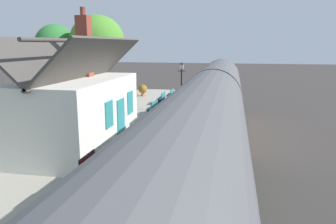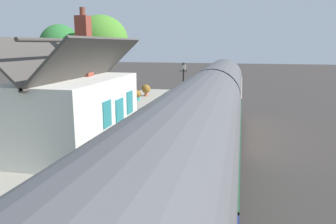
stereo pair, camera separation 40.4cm
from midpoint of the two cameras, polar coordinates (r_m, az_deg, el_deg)
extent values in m
plane|color=#383330|center=(17.16, 5.33, -6.73)|extent=(160.00, 160.00, 0.00)
cube|color=#A39B8C|center=(18.03, -8.28, -4.38)|extent=(32.00, 6.55, 0.91)
cube|color=beige|center=(17.07, 1.45, -3.57)|extent=(32.00, 0.36, 0.02)
cube|color=gray|center=(17.03, 10.78, -6.79)|extent=(52.00, 0.08, 0.14)
cube|color=gray|center=(17.12, 5.93, -6.54)|extent=(52.00, 0.08, 0.14)
cube|color=black|center=(20.77, 9.22, -2.55)|extent=(9.43, 2.29, 0.70)
cube|color=beige|center=(20.46, 9.35, 1.53)|extent=(10.25, 2.70, 2.30)
cylinder|color=#515154|center=(20.29, 9.46, 4.73)|extent=(10.25, 2.65, 2.65)
cube|color=black|center=(20.53, 5.57, 2.48)|extent=(8.71, 0.03, 0.80)
cylinder|color=black|center=(23.76, 9.68, -0.76)|extent=(0.70, 2.16, 0.70)
cylinder|color=black|center=(17.81, 8.60, -4.93)|extent=(0.70, 2.16, 0.70)
cube|color=black|center=(25.48, 10.08, 4.41)|extent=(0.04, 2.16, 0.90)
cylinder|color=#F2EDCC|center=(25.64, 10.00, 2.25)|extent=(0.06, 0.24, 0.24)
cube|color=red|center=(25.76, 9.97, 1.27)|extent=(0.16, 2.56, 0.24)
cube|color=black|center=(10.80, 5.55, -16.29)|extent=(9.22, 2.29, 0.70)
cube|color=#1E4C2D|center=(10.19, 5.72, -8.82)|extent=(10.02, 2.70, 2.30)
cylinder|color=#515154|center=(9.84, 5.86, -2.53)|extent=(10.02, 2.65, 2.65)
cube|color=black|center=(10.33, -1.84, -6.78)|extent=(8.52, 0.03, 0.80)
cylinder|color=black|center=(13.52, 7.17, -10.37)|extent=(0.70, 2.16, 0.70)
cube|color=white|center=(14.96, -14.86, -0.19)|extent=(6.67, 3.42, 3.04)
cube|color=#47423D|center=(14.30, -12.27, 8.80)|extent=(7.17, 1.96, 1.85)
cube|color=#47423D|center=(15.09, -18.24, 8.63)|extent=(7.17, 1.96, 1.85)
cylinder|color=#47423D|center=(14.66, -15.51, 11.86)|extent=(7.17, 0.16, 0.16)
cube|color=brown|center=(15.60, -13.62, 10.98)|extent=(0.56, 0.56, 2.70)
cylinder|color=brown|center=(15.67, -13.90, 16.59)|extent=(0.24, 0.24, 0.36)
cube|color=teal|center=(15.04, -7.59, -1.68)|extent=(0.90, 0.06, 2.10)
cube|color=teal|center=(13.63, -9.68, -0.34)|extent=(0.80, 0.05, 1.10)
cube|color=teal|center=(16.20, -5.96, 1.68)|extent=(0.80, 0.05, 1.10)
cube|color=#26727F|center=(27.03, 1.29, 3.08)|extent=(1.41, 0.43, 0.06)
cube|color=#26727F|center=(26.97, 1.67, 3.55)|extent=(1.40, 0.13, 0.40)
cube|color=black|center=(26.52, 1.07, 2.41)|extent=(0.07, 0.36, 0.44)
cube|color=black|center=(27.61, 1.49, 2.78)|extent=(0.07, 0.36, 0.44)
cube|color=#26727F|center=(21.44, -1.94, 0.80)|extent=(1.42, 0.46, 0.06)
cube|color=#26727F|center=(21.35, -1.49, 1.38)|extent=(1.40, 0.16, 0.40)
cube|color=black|center=(20.96, -2.38, -0.10)|extent=(0.07, 0.36, 0.44)
cube|color=black|center=(22.01, -1.52, 0.48)|extent=(0.07, 0.36, 0.44)
cube|color=#26727F|center=(25.15, -0.34, 2.43)|extent=(1.41, 0.42, 0.06)
cube|color=#26727F|center=(25.08, 0.06, 2.94)|extent=(1.40, 0.13, 0.40)
cube|color=black|center=(24.65, -0.61, 1.70)|extent=(0.07, 0.36, 0.44)
cube|color=black|center=(25.73, -0.08, 2.12)|extent=(0.07, 0.36, 0.44)
cylinder|color=teal|center=(26.80, -5.00, 2.30)|extent=(0.51, 0.51, 0.28)
ellipsoid|color=olive|center=(26.74, -5.02, 3.15)|extent=(0.74, 0.74, 0.61)
cone|color=#9E5138|center=(29.14, -3.43, 3.16)|extent=(0.52, 0.52, 0.37)
cylinder|color=#9E5138|center=(29.16, -3.43, 2.86)|extent=(0.29, 0.29, 0.06)
ellipsoid|color=olive|center=(29.07, -3.44, 4.03)|extent=(0.76, 0.76, 0.77)
cylinder|color=black|center=(23.23, 1.11, 0.96)|extent=(0.38, 0.38, 0.35)
ellipsoid|color=#4C8C2D|center=(23.17, 1.11, 1.77)|extent=(0.45, 0.45, 0.51)
cone|color=#B45F67|center=(23.14, 1.11, 2.16)|extent=(0.10, 0.10, 0.18)
cylinder|color=black|center=(22.40, 3.18, 3.83)|extent=(0.10, 0.10, 2.88)
cylinder|color=black|center=(22.26, 3.22, 7.12)|extent=(0.05, 0.50, 0.05)
cube|color=beige|center=(22.24, 3.23, 7.87)|extent=(0.24, 0.24, 0.32)
cone|color=black|center=(22.23, 3.23, 8.43)|extent=(0.32, 0.32, 0.14)
cylinder|color=black|center=(9.43, -14.34, -13.49)|extent=(0.06, 0.06, 1.10)
cylinder|color=black|center=(9.91, -12.75, -12.11)|extent=(0.06, 0.06, 1.10)
cube|color=maroon|center=(9.38, -13.75, -8.49)|extent=(0.90, 0.06, 0.44)
cube|color=black|center=(9.38, -13.75, -8.49)|extent=(0.96, 0.03, 0.50)
cylinder|color=#4C3828|center=(33.11, -17.51, 4.89)|extent=(0.30, 0.30, 3.58)
ellipsoid|color=#2D7233|center=(32.92, -17.86, 10.58)|extent=(4.12, 3.77, 4.29)
cylinder|color=#4C3828|center=(30.77, -10.88, 5.24)|extent=(0.28, 0.28, 4.11)
ellipsoid|color=#4C8C2D|center=(30.59, -11.15, 12.02)|extent=(4.86, 4.79, 4.53)
camera|label=1|loc=(0.20, -89.33, 0.14)|focal=35.13mm
camera|label=2|loc=(0.20, 90.67, -0.14)|focal=35.13mm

